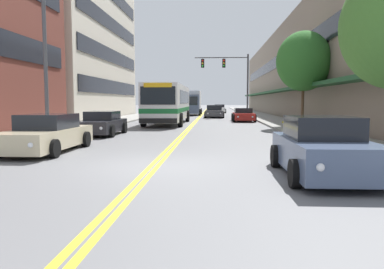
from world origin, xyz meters
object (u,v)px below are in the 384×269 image
Objects in this scene: traffic_signal_mast at (230,73)px; street_lamp_left_near at (49,16)px; car_charcoal_parked_left_mid at (102,124)px; car_white_moving_second at (219,109)px; car_red_parked_right_mid at (243,115)px; street_tree_right_mid at (304,61)px; car_dark_grey_moving_lead at (214,112)px; fire_hydrant at (285,122)px; box_truck at (191,103)px; city_bus at (169,102)px; car_slate_blue_parked_right_foreground at (323,149)px; car_beige_parked_left_near at (47,134)px.

traffic_signal_mast is 0.75× the size of street_lamp_left_near.
car_white_moving_second is (6.79, 38.09, 0.01)m from car_charcoal_parked_left_mid.
car_red_parked_right_mid is 0.69× the size of street_tree_right_mid.
car_dark_grey_moving_lead is 1.06× the size of car_white_moving_second.
car_red_parked_right_mid is 10.86m from fire_hydrant.
box_truck reaches higher than car_red_parked_right_mid.
traffic_signal_mast reaches higher than city_bus.
city_bus is at bearing 138.44° from fire_hydrant.
car_slate_blue_parked_right_foreground is 4.96× the size of fire_hydrant.
traffic_signal_mast is at bearing 106.78° from street_tree_right_mid.
car_dark_grey_moving_lead is at bearing 74.53° from car_charcoal_parked_left_mid.
box_truck is at bearing 98.19° from car_slate_blue_parked_right_foreground.
fire_hydrant is at bearing -41.56° from city_bus.
car_red_parked_right_mid is at bearing -69.52° from box_truck.
street_tree_right_mid is (3.41, -7.62, 3.92)m from car_red_parked_right_mid.
city_bus reaches higher than car_slate_blue_parked_right_foreground.
car_charcoal_parked_left_mid is at bearing -105.47° from car_dark_grey_moving_lead.
street_lamp_left_near is at bearing -139.97° from street_tree_right_mid.
car_slate_blue_parked_right_foreground is (6.27, -20.78, -1.06)m from city_bus.
car_dark_grey_moving_lead is 8.10m from box_truck.
car_dark_grey_moving_lead is at bearing 75.55° from street_lamp_left_near.
car_red_parked_right_mid is 21.09m from street_lamp_left_near.
street_tree_right_mid reaches higher than car_dark_grey_moving_lead.
car_slate_blue_parked_right_foreground is at bearing -89.94° from car_red_parked_right_mid.
traffic_signal_mast is (-0.97, 31.31, 4.15)m from car_slate_blue_parked_right_foreground.
car_beige_parked_left_near is 35.87m from box_truck.
car_slate_blue_parked_right_foreground is at bearing -85.37° from car_dark_grey_moving_lead.
street_tree_right_mid is at bearing -80.68° from car_white_moving_second.
car_charcoal_parked_left_mid is at bearing 129.18° from car_slate_blue_parked_right_foreground.
car_white_moving_second is 5.42× the size of fire_hydrant.
traffic_signal_mast is at bearing 74.36° from car_beige_parked_left_near.
car_red_parked_right_mid is (8.60, 13.89, -0.03)m from car_charcoal_parked_left_mid.
street_lamp_left_near is 14.19m from fire_hydrant.
car_charcoal_parked_left_mid reaches higher than car_red_parked_right_mid.
traffic_signal_mast reaches higher than fire_hydrant.
car_slate_blue_parked_right_foreground is 48.71m from car_white_moving_second.
car_dark_grey_moving_lead is 0.73× the size of box_truck.
car_red_parked_right_mid is 9.22m from street_tree_right_mid.
car_beige_parked_left_near is at bearing -98.64° from car_white_moving_second.
car_charcoal_parked_left_mid is 14.10m from street_tree_right_mid.
traffic_signal_mast is (7.66, 27.35, 4.19)m from car_beige_parked_left_near.
street_lamp_left_near is (-0.73, -4.44, 4.67)m from car_charcoal_parked_left_mid.
fire_hydrant is at bearing 83.07° from car_slate_blue_parked_right_foreground.
car_charcoal_parked_left_mid is 16.33m from car_red_parked_right_mid.
street_lamp_left_near is at bearing -145.41° from fire_hydrant.
fire_hydrant is at bearing -81.45° from traffic_signal_mast.
box_truck is at bearing 84.30° from car_charcoal_parked_left_mid.
street_lamp_left_near is at bearing -96.19° from box_truck.
car_slate_blue_parked_right_foreground is 0.86× the size of car_dark_grey_moving_lead.
car_charcoal_parked_left_mid reaches higher than fire_hydrant.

